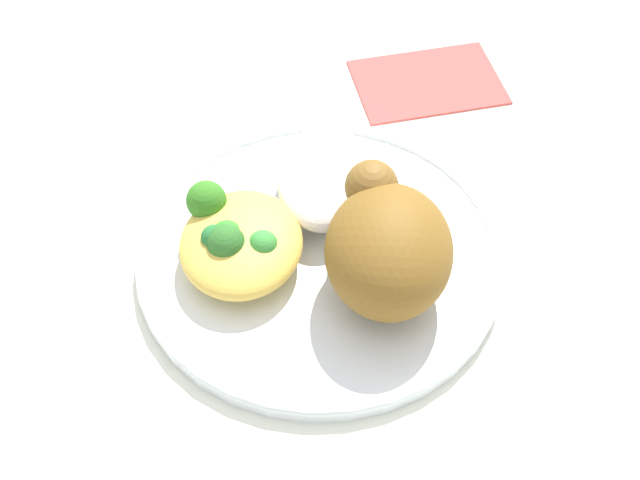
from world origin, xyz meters
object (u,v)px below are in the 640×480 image
object	(u,v)px
plate	(320,255)
mac_cheese_with_broccoli	(237,240)
roasted_chicken	(387,246)
rice_pile	(321,176)
napkin	(428,81)
fork	(260,475)

from	to	relation	value
plate	mac_cheese_with_broccoli	size ratio (longest dim) A/B	2.70
mac_cheese_with_broccoli	roasted_chicken	bearing A→B (deg)	-99.00
roasted_chicken	rice_pile	size ratio (longest dim) A/B	1.07
rice_pile	mac_cheese_with_broccoli	bearing A→B (deg)	139.98
rice_pile	mac_cheese_with_broccoli	size ratio (longest dim) A/B	1.09
plate	mac_cheese_with_broccoli	bearing A→B (deg)	99.69
mac_cheese_with_broccoli	napkin	world-z (taller)	mac_cheese_with_broccoli
mac_cheese_with_broccoli	fork	size ratio (longest dim) A/B	0.70
plate	fork	distance (m)	0.17
fork	plate	bearing A→B (deg)	-8.93
fork	napkin	bearing A→B (deg)	-16.31
plate	napkin	world-z (taller)	plate
rice_pile	fork	bearing A→B (deg)	173.87
plate	napkin	distance (m)	0.23
roasted_chicken	rice_pile	distance (m)	0.10
rice_pile	napkin	bearing A→B (deg)	-29.70
plate	roasted_chicken	size ratio (longest dim) A/B	2.32
plate	rice_pile	bearing A→B (deg)	2.53
rice_pile	fork	world-z (taller)	rice_pile
plate	fork	world-z (taller)	plate
roasted_chicken	napkin	bearing A→B (deg)	-9.02
plate	roasted_chicken	distance (m)	0.07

